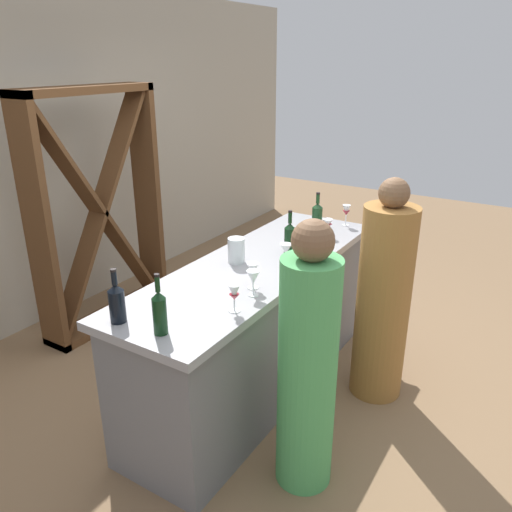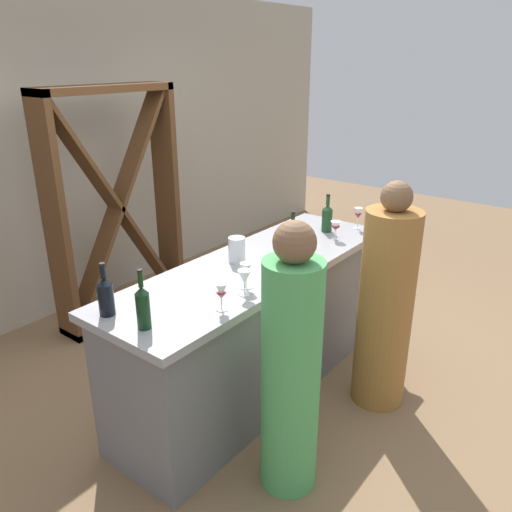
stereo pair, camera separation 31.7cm
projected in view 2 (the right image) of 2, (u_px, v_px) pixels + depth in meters
The scene contains 17 objects.
ground_plane at pixel (256, 387), 3.64m from camera, with size 12.00×12.00×0.00m, color #846647.
back_wall at pixel (54, 156), 4.38m from camera, with size 8.00×0.10×2.80m, color #B2A893.
bar_counter at pixel (256, 328), 3.46m from camera, with size 2.28×0.72×0.96m.
wine_rack at pixel (117, 207), 4.35m from camera, with size 1.22×0.28×2.00m.
wine_bottle_leftmost_near_black at pixel (106, 295), 2.60m from camera, with size 0.08×0.08×0.29m.
wine_bottle_second_left_dark_green at pixel (143, 306), 2.47m from camera, with size 0.07×0.07×0.31m.
wine_bottle_center_dark_green at pixel (292, 239), 3.39m from camera, with size 0.07×0.07×0.30m.
wine_bottle_second_right_olive_green at pixel (327, 218), 3.84m from camera, with size 0.08×0.08×0.29m.
wine_glass_near_left at pixel (221, 293), 2.65m from camera, with size 0.06×0.06×0.15m.
wine_glass_near_center at pixel (244, 278), 2.82m from camera, with size 0.08×0.08×0.15m.
wine_glass_near_right at pixel (358, 214), 3.91m from camera, with size 0.06×0.06×0.17m.
wine_glass_far_left at pixel (246, 270), 2.90m from camera, with size 0.07×0.07×0.15m.
wine_glass_far_center at pixel (286, 251), 3.22m from camera, with size 0.08×0.08×0.14m.
wine_glass_far_right at pixel (336, 227), 3.69m from camera, with size 0.08×0.08×0.13m.
water_pitcher at pixel (237, 250), 3.29m from camera, with size 0.11×0.11×0.16m.
person_left_guest at pixel (385, 306), 3.28m from camera, with size 0.42×0.42×1.53m.
person_center_guest at pixel (291, 371), 2.60m from camera, with size 0.32×0.32×1.51m.
Camera 2 is at (-2.40, -1.87, 2.21)m, focal length 35.75 mm.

